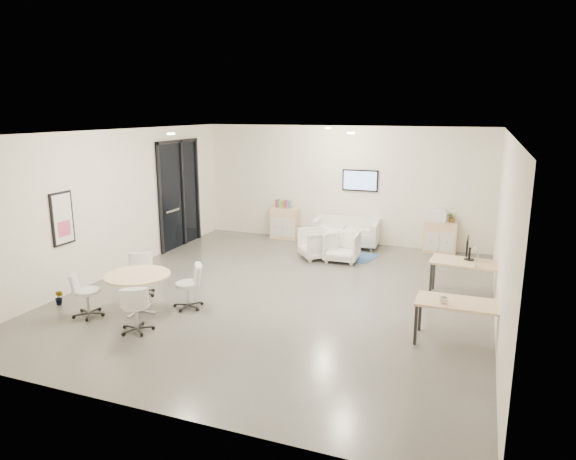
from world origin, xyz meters
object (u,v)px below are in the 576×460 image
(armchair_left, at_px, (317,242))
(desk_front, at_px, (459,306))
(sideboard_left, at_px, (285,223))
(armchair_right, at_px, (342,245))
(loveseat, at_px, (346,233))
(desk_rear, at_px, (468,266))
(sideboard_right, at_px, (440,237))
(round_table, at_px, (138,279))

(armchair_left, height_order, desk_front, armchair_left)
(sideboard_left, distance_m, armchair_right, 2.73)
(sideboard_left, bearing_deg, loveseat, -6.40)
(sideboard_left, relative_size, desk_rear, 0.60)
(sideboard_right, height_order, armchair_right, sideboard_right)
(sideboard_left, relative_size, armchair_left, 1.09)
(sideboard_right, relative_size, armchair_left, 1.01)
(armchair_left, relative_size, desk_rear, 0.55)
(armchair_left, bearing_deg, armchair_right, 47.21)
(armchair_right, distance_m, desk_rear, 3.35)
(desk_front, bearing_deg, armchair_left, 132.67)
(sideboard_left, bearing_deg, armchair_left, -47.61)
(sideboard_left, bearing_deg, round_table, -94.33)
(sideboard_right, bearing_deg, sideboard_left, -179.92)
(loveseat, height_order, desk_rear, loveseat)
(desk_front, height_order, round_table, round_table)
(armchair_left, relative_size, armchair_right, 1.01)
(loveseat, bearing_deg, round_table, -115.79)
(loveseat, relative_size, desk_rear, 1.23)
(armchair_left, xyz_separation_m, armchair_right, (0.65, -0.05, -0.00))
(round_table, bearing_deg, sideboard_left, 85.67)
(sideboard_right, distance_m, armchair_left, 3.26)
(sideboard_left, xyz_separation_m, desk_rear, (5.10, -3.26, 0.22))
(armchair_left, bearing_deg, desk_rear, 27.15)
(sideboard_left, height_order, desk_rear, sideboard_left)
(sideboard_right, distance_m, armchair_right, 2.74)
(sideboard_right, relative_size, desk_rear, 0.56)
(desk_rear, relative_size, round_table, 1.25)
(sideboard_left, xyz_separation_m, loveseat, (1.87, -0.21, -0.09))
(sideboard_left, height_order, round_table, sideboard_left)
(sideboard_left, bearing_deg, sideboard_right, 0.08)
(round_table, bearing_deg, armchair_left, 66.43)
(desk_front, bearing_deg, sideboard_left, 132.46)
(sideboard_left, xyz_separation_m, armchair_left, (1.50, -1.64, -0.04))
(loveseat, distance_m, desk_front, 6.12)
(sideboard_right, height_order, desk_front, sideboard_right)
(sideboard_left, distance_m, sideboard_right, 4.31)
(armchair_left, xyz_separation_m, round_table, (-1.96, -4.50, 0.22))
(armchair_right, relative_size, desk_rear, 0.55)
(sideboard_right, height_order, loveseat, sideboard_right)
(sideboard_right, bearing_deg, armchair_left, -149.65)
(armchair_right, distance_m, desk_front, 4.74)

